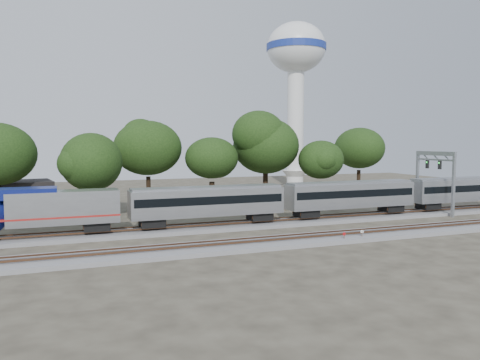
% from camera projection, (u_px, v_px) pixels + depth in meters
% --- Properties ---
extents(ground, '(160.00, 160.00, 0.00)m').
position_uv_depth(ground, '(265.00, 236.00, 49.67)').
color(ground, '#383328').
rests_on(ground, ground).
extents(track_far, '(160.00, 5.00, 0.73)m').
position_uv_depth(track_far, '(245.00, 225.00, 55.24)').
color(track_far, slate).
rests_on(track_far, ground).
extents(track_near, '(160.00, 5.00, 0.73)m').
position_uv_depth(track_near, '(282.00, 242.00, 45.93)').
color(track_near, slate).
rests_on(track_near, ground).
extents(train, '(92.24, 3.18, 4.69)m').
position_uv_depth(train, '(351.00, 194.00, 60.25)').
color(train, '#B8BABF').
rests_on(train, ground).
extents(switch_stand_red, '(0.33, 0.07, 1.05)m').
position_uv_depth(switch_stand_red, '(344.00, 236.00, 46.42)').
color(switch_stand_red, '#512D19').
rests_on(switch_stand_red, ground).
extents(switch_stand_white, '(0.33, 0.14, 1.06)m').
position_uv_depth(switch_stand_white, '(362.00, 234.00, 47.56)').
color(switch_stand_white, '#512D19').
rests_on(switch_stand_white, ground).
extents(switch_lever, '(0.55, 0.39, 0.30)m').
position_uv_depth(switch_lever, '(354.00, 241.00, 46.72)').
color(switch_lever, '#512D19').
rests_on(switch_lever, ground).
extents(water_tower, '(13.06, 13.06, 36.15)m').
position_uv_depth(water_tower, '(296.00, 66.00, 102.83)').
color(water_tower, silver).
rests_on(water_tower, ground).
extents(signal_gantry, '(0.60, 7.15, 8.70)m').
position_uv_depth(signal_gantry, '(435.00, 168.00, 64.83)').
color(signal_gantry, gray).
rests_on(signal_gantry, ground).
extents(brick_building, '(10.75, 8.36, 4.70)m').
position_uv_depth(brick_building, '(13.00, 198.00, 63.27)').
color(brick_building, brown).
rests_on(brick_building, ground).
extents(tree_2, '(7.57, 7.57, 10.67)m').
position_uv_depth(tree_2, '(91.00, 162.00, 59.45)').
color(tree_2, black).
rests_on(tree_2, ground).
extents(tree_3, '(9.26, 9.26, 13.05)m').
position_uv_depth(tree_3, '(148.00, 148.00, 68.55)').
color(tree_3, black).
rests_on(tree_3, ground).
extents(tree_4, '(7.77, 7.77, 10.96)m').
position_uv_depth(tree_4, '(212.00, 158.00, 68.63)').
color(tree_4, black).
rests_on(tree_4, ground).
extents(tree_5, '(9.55, 9.55, 13.47)m').
position_uv_depth(tree_5, '(266.00, 146.00, 73.38)').
color(tree_5, black).
rests_on(tree_5, ground).
extents(tree_6, '(7.41, 7.41, 10.45)m').
position_uv_depth(tree_6, '(321.00, 160.00, 71.33)').
color(tree_6, black).
rests_on(tree_6, ground).
extents(tree_7, '(8.99, 8.99, 12.68)m').
position_uv_depth(tree_7, '(359.00, 148.00, 86.84)').
color(tree_7, black).
rests_on(tree_7, ground).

